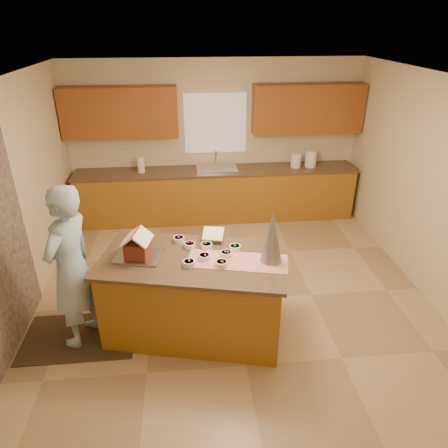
% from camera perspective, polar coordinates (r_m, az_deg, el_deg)
% --- Properties ---
extents(floor, '(5.50, 5.50, 0.00)m').
position_cam_1_polar(floor, '(5.42, 1.28, -10.40)').
color(floor, tan).
rests_on(floor, ground).
extents(ceiling, '(5.50, 5.50, 0.00)m').
position_cam_1_polar(ceiling, '(4.36, 1.66, 19.21)').
color(ceiling, silver).
rests_on(ceiling, floor).
extents(wall_back, '(5.50, 5.50, 0.00)m').
position_cam_1_polar(wall_back, '(7.31, -1.22, 11.51)').
color(wall_back, beige).
rests_on(wall_back, floor).
extents(wall_front, '(5.50, 5.50, 0.00)m').
position_cam_1_polar(wall_front, '(2.52, 9.76, -23.49)').
color(wall_front, beige).
rests_on(wall_front, floor).
extents(wall_left, '(5.50, 5.50, 0.00)m').
position_cam_1_polar(wall_left, '(5.08, -27.77, 1.31)').
color(wall_left, beige).
rests_on(wall_left, floor).
extents(wall_right, '(5.50, 5.50, 0.00)m').
position_cam_1_polar(wall_right, '(5.60, 27.82, 3.47)').
color(wall_right, beige).
rests_on(wall_right, floor).
extents(window_curtain, '(1.05, 0.03, 1.00)m').
position_cam_1_polar(window_curtain, '(7.21, -1.23, 13.74)').
color(window_curtain, white).
rests_on(window_curtain, wall_back).
extents(back_counter_base, '(4.80, 0.60, 0.88)m').
position_cam_1_polar(back_counter_base, '(7.32, -0.97, 4.00)').
color(back_counter_base, '#925F1E').
rests_on(back_counter_base, floor).
extents(back_counter_top, '(4.85, 0.63, 0.04)m').
position_cam_1_polar(back_counter_top, '(7.16, -0.99, 7.40)').
color(back_counter_top, brown).
rests_on(back_counter_top, back_counter_base).
extents(upper_cabinet_left, '(1.85, 0.35, 0.80)m').
position_cam_1_polar(upper_cabinet_left, '(7.06, -14.22, 14.77)').
color(upper_cabinet_left, brown).
rests_on(upper_cabinet_left, wall_back).
extents(upper_cabinet_right, '(1.85, 0.35, 0.80)m').
position_cam_1_polar(upper_cabinet_right, '(7.30, 11.54, 15.40)').
color(upper_cabinet_right, brown).
rests_on(upper_cabinet_right, wall_back).
extents(sink, '(0.70, 0.45, 0.12)m').
position_cam_1_polar(sink, '(7.16, -0.99, 7.32)').
color(sink, silver).
rests_on(sink, back_counter_top).
extents(faucet, '(0.03, 0.03, 0.28)m').
position_cam_1_polar(faucet, '(7.28, -1.12, 9.06)').
color(faucet, silver).
rests_on(faucet, back_counter_top).
extents(island_base, '(2.06, 1.35, 0.93)m').
position_cam_1_polar(island_base, '(4.70, -4.11, -10.03)').
color(island_base, '#925F1E').
rests_on(island_base, floor).
extents(island_top, '(2.17, 1.45, 0.04)m').
position_cam_1_polar(island_top, '(4.42, -4.31, -4.99)').
color(island_top, brown).
rests_on(island_top, island_base).
extents(table_runner, '(1.11, 0.61, 0.01)m').
position_cam_1_polar(table_runner, '(4.35, 1.85, -5.15)').
color(table_runner, '#A70B0D').
rests_on(table_runner, island_top).
extents(baking_tray, '(0.55, 0.46, 0.03)m').
position_cam_1_polar(baking_tray, '(4.51, -11.73, -4.38)').
color(baking_tray, silver).
rests_on(baking_tray, island_top).
extents(cookbook, '(0.27, 0.23, 0.10)m').
position_cam_1_polar(cookbook, '(4.68, -1.50, -1.36)').
color(cookbook, white).
rests_on(cookbook, island_top).
extents(tinsel_tree, '(0.28, 0.28, 0.58)m').
position_cam_1_polar(tinsel_tree, '(4.24, 6.67, -1.76)').
color(tinsel_tree, '#A8A9B4').
rests_on(tinsel_tree, island_top).
extents(rug, '(1.25, 0.81, 0.01)m').
position_cam_1_polar(rug, '(5.14, -19.30, -14.49)').
color(rug, black).
rests_on(rug, floor).
extents(boy, '(0.67, 0.79, 1.84)m').
position_cam_1_polar(boy, '(4.60, -20.42, -5.71)').
color(boy, '#9BBFDC').
rests_on(boy, rug).
extents(canister_a, '(0.17, 0.17, 0.24)m').
position_cam_1_polar(canister_a, '(7.35, 9.91, 8.67)').
color(canister_a, white).
rests_on(canister_a, back_counter_top).
extents(canister_b, '(0.20, 0.20, 0.28)m').
position_cam_1_polar(canister_b, '(7.42, 11.92, 8.84)').
color(canister_b, white).
rests_on(canister_b, back_counter_top).
extents(canister_c, '(0.15, 0.15, 0.22)m').
position_cam_1_polar(canister_c, '(7.43, 11.94, 8.60)').
color(canister_c, white).
rests_on(canister_c, back_counter_top).
extents(paper_towel, '(0.12, 0.12, 0.26)m').
position_cam_1_polar(paper_towel, '(7.13, -11.44, 8.06)').
color(paper_towel, white).
rests_on(paper_towel, back_counter_top).
extents(gingerbread_house, '(0.35, 0.35, 0.30)m').
position_cam_1_polar(gingerbread_house, '(4.44, -11.88, -3.01)').
color(gingerbread_house, maroon).
rests_on(gingerbread_house, baking_tray).
extents(candy_bowls, '(0.74, 0.69, 0.06)m').
position_cam_1_polar(candy_bowls, '(4.46, -2.48, -3.87)').
color(candy_bowls, orange).
rests_on(candy_bowls, island_top).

